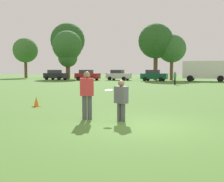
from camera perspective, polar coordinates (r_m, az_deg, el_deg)
The scene contains 17 objects.
ground_plane at distance 8.78m, azimuth 6.08°, elevation -7.22°, with size 186.31×186.31×0.00m, color #47702D.
player_thrower at distance 9.79m, azimuth -5.24°, elevation -0.32°, with size 0.54×0.42×1.71m.
player_defender at distance 9.38m, azimuth 1.92°, elevation -1.57°, with size 0.51×0.42×1.42m.
frisbee at distance 9.69m, azimuth -0.72°, elevation 0.15°, with size 0.27×0.27×0.06m.
traffic_cone at distance 13.80m, azimuth -15.49°, elevation -2.16°, with size 0.32×0.32×0.48m.
parked_car_near_left at distance 50.45m, azimuth -11.68°, elevation 3.32°, with size 4.32×2.44×1.82m.
parked_car_mid_left at distance 47.83m, azimuth -5.19°, elevation 3.34°, with size 4.32×2.44×1.82m.
parked_car_center at distance 47.93m, azimuth 1.33°, elevation 3.36°, with size 4.32×2.44×1.82m.
parked_car_mid_right at distance 44.98m, azimuth 8.71°, elevation 3.24°, with size 4.32×2.44×1.82m.
box_truck at distance 45.41m, azimuth 19.72°, elevation 4.09°, with size 8.65×3.40×3.18m.
bystander_far_jogger at distance 33.68m, azimuth 12.97°, elevation 2.78°, with size 0.36×0.49×1.59m.
tree_west_oak at distance 65.77m, azimuth -17.60°, elevation 8.07°, with size 5.59×5.59×9.08m.
tree_west_maple at distance 59.32m, azimuth -9.20°, elevation 10.36°, with size 7.18×7.18×11.66m.
tree_center_elm at distance 54.53m, azimuth -9.29°, elevation 9.27°, with size 5.80×5.80×9.42m.
tree_east_birch at distance 54.47m, azimuth -9.19°, elevation 6.84°, with size 3.73×3.73×6.07m.
tree_east_oak at distance 49.68m, azimuth 9.11°, elevation 10.20°, with size 6.14×6.14×9.98m.
tree_far_east_pine at distance 49.88m, azimuth 12.36°, elevation 8.60°, with size 4.95×4.95×8.04m.
Camera 1 is at (1.73, -8.43, 1.76)m, focal length 43.89 mm.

